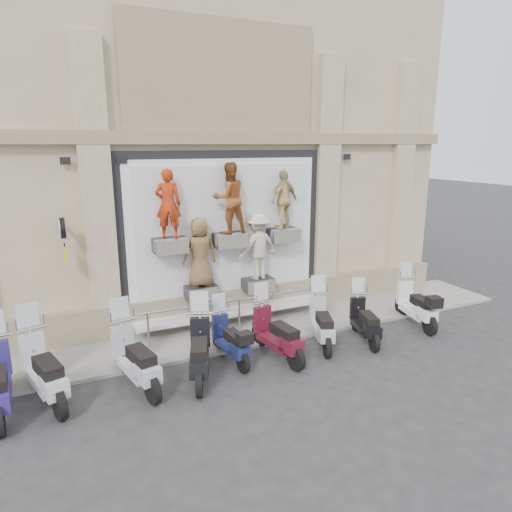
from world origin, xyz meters
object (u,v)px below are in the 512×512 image
at_px(scooter_h, 365,313).
at_px(scooter_f, 277,324).
at_px(clock_sign_bracket, 63,235).
at_px(scooter_g, 322,314).
at_px(scooter_i, 416,297).
at_px(scooter_d, 199,340).
at_px(guard_rail, 239,316).
at_px(scooter_e, 230,331).
at_px(scooter_c, 135,348).
at_px(scooter_b, 42,358).

bearing_deg(scooter_h, scooter_f, -164.77).
distance_m(clock_sign_bracket, scooter_g, 6.11).
relative_size(clock_sign_bracket, scooter_h, 0.58).
xyz_separation_m(scooter_h, scooter_i, (1.86, 0.25, 0.07)).
bearing_deg(scooter_d, guard_rail, 66.87).
relative_size(scooter_e, scooter_f, 0.88).
height_order(scooter_f, scooter_g, scooter_f).
height_order(scooter_e, scooter_i, scooter_i).
height_order(scooter_c, scooter_h, scooter_c).
bearing_deg(scooter_h, scooter_g, -175.96).
distance_m(scooter_b, scooter_d, 2.93).
height_order(scooter_e, scooter_g, scooter_g).
xyz_separation_m(scooter_c, scooter_g, (4.42, 0.15, -0.07)).
bearing_deg(clock_sign_bracket, scooter_f, -26.71).
bearing_deg(scooter_c, scooter_f, -12.80).
bearing_deg(scooter_h, clock_sign_bracket, 178.72).
distance_m(scooter_c, scooter_g, 4.42).
xyz_separation_m(scooter_d, scooter_h, (4.23, 0.07, -0.11)).
xyz_separation_m(guard_rail, scooter_d, (-1.61, -1.76, 0.36)).
bearing_deg(scooter_h, guard_rail, 164.20).
bearing_deg(scooter_d, scooter_h, 20.35).
height_order(scooter_c, scooter_g, scooter_c).
distance_m(scooter_g, scooter_i, 2.93).
distance_m(scooter_c, scooter_d, 1.28).
bearing_deg(scooter_h, scooter_e, -169.19).
bearing_deg(guard_rail, scooter_b, -162.79).
bearing_deg(scooter_g, scooter_d, -152.42).
relative_size(scooter_h, scooter_i, 0.91).
distance_m(clock_sign_bracket, scooter_i, 8.82).
height_order(scooter_g, scooter_i, scooter_i).
bearing_deg(scooter_e, scooter_g, -7.16).
bearing_deg(clock_sign_bracket, scooter_d, -44.25).
relative_size(guard_rail, scooter_h, 2.86).
distance_m(clock_sign_bracket, scooter_d, 3.76).
bearing_deg(scooter_h, scooter_i, 24.67).
height_order(clock_sign_bracket, scooter_f, clock_sign_bracket).
bearing_deg(clock_sign_bracket, scooter_i, -12.83).
bearing_deg(scooter_g, clock_sign_bracket, -177.55).
distance_m(scooter_b, scooter_f, 4.76).
distance_m(clock_sign_bracket, scooter_c, 3.02).
bearing_deg(scooter_b, scooter_e, -14.56).
relative_size(scooter_b, scooter_e, 1.24).
bearing_deg(scooter_c, scooter_h, -13.42).
xyz_separation_m(scooter_c, scooter_d, (1.27, -0.17, -0.02)).
relative_size(clock_sign_bracket, scooter_e, 0.59).
bearing_deg(guard_rail, scooter_g, -43.08).
relative_size(guard_rail, scooter_b, 2.36).
xyz_separation_m(scooter_d, scooter_f, (1.85, 0.15, -0.02)).
relative_size(scooter_c, scooter_f, 1.05).
bearing_deg(scooter_i, scooter_g, -166.95).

